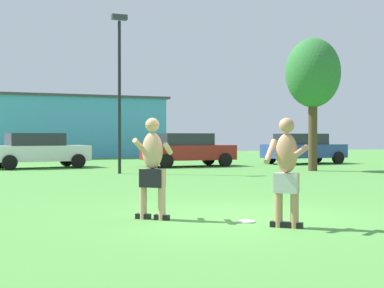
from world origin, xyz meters
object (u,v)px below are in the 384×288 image
(car_red_near_post, at_px, (187,149))
(car_blue_mid_lot, at_px, (303,148))
(lamp_post, at_px, (119,77))
(player_with_cap, at_px, (153,163))
(car_white_far_end, at_px, (39,150))
(tree_left_field, at_px, (313,74))
(player_in_gray, at_px, (286,170))
(frisbee, at_px, (246,222))

(car_red_near_post, height_order, car_blue_mid_lot, same)
(car_blue_mid_lot, xyz_separation_m, lamp_post, (-10.96, -3.74, 2.89))
(car_blue_mid_lot, bearing_deg, player_with_cap, -131.42)
(player_with_cap, height_order, car_white_far_end, player_with_cap)
(tree_left_field, bearing_deg, car_white_far_end, 147.26)
(tree_left_field, bearing_deg, player_in_gray, -126.84)
(car_red_near_post, bearing_deg, frisbee, -109.31)
(frisbee, bearing_deg, player_with_cap, 145.29)
(player_in_gray, relative_size, frisbee, 5.77)
(car_red_near_post, height_order, lamp_post, lamp_post)
(frisbee, bearing_deg, tree_left_field, 50.42)
(lamp_post, xyz_separation_m, tree_left_field, (7.87, -1.46, 0.30))
(player_with_cap, xyz_separation_m, lamp_post, (2.67, 11.71, 2.74))
(car_white_far_end, relative_size, tree_left_field, 0.81)
(lamp_post, bearing_deg, player_with_cap, -102.85)
(car_blue_mid_lot, distance_m, car_white_far_end, 13.39)
(car_white_far_end, relative_size, lamp_post, 0.73)
(player_with_cap, height_order, frisbee, player_with_cap)
(frisbee, distance_m, tree_left_field, 15.02)
(player_in_gray, bearing_deg, tree_left_field, 53.16)
(car_white_far_end, height_order, lamp_post, lamp_post)
(player_with_cap, bearing_deg, car_white_far_end, 88.94)
(player_with_cap, xyz_separation_m, car_blue_mid_lot, (13.63, 15.45, -0.15))
(player_with_cap, height_order, car_blue_mid_lot, player_with_cap)
(player_with_cap, height_order, lamp_post, lamp_post)
(player_with_cap, relative_size, player_in_gray, 1.02)
(frisbee, height_order, lamp_post, lamp_post)
(car_red_near_post, distance_m, tree_left_field, 7.00)
(car_blue_mid_lot, bearing_deg, frisbee, -126.95)
(car_red_near_post, relative_size, tree_left_field, 0.79)
(car_red_near_post, distance_m, car_blue_mid_lot, 6.59)
(frisbee, distance_m, car_red_near_post, 17.30)
(car_white_far_end, xyz_separation_m, lamp_post, (2.36, -5.12, 2.89))
(lamp_post, bearing_deg, player_in_gray, -94.41)
(frisbee, xyz_separation_m, car_blue_mid_lot, (12.31, 16.36, 0.81))
(car_blue_mid_lot, bearing_deg, car_red_near_post, -179.58)
(frisbee, relative_size, car_white_far_end, 0.07)
(player_in_gray, relative_size, car_red_near_post, 0.39)
(player_with_cap, distance_m, car_blue_mid_lot, 20.60)
(car_red_near_post, xyz_separation_m, car_white_far_end, (-6.72, 1.42, 0.00))
(tree_left_field, bearing_deg, car_red_near_post, 124.25)
(car_blue_mid_lot, relative_size, tree_left_field, 0.79)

